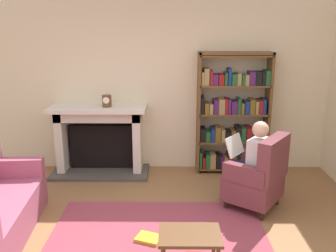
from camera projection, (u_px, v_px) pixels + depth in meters
The scene contains 9 objects.
back_wall at pixel (162, 85), 5.74m from camera, with size 5.60×0.10×2.70m, color beige.
area_rug at pixel (158, 241), 3.92m from camera, with size 2.40×1.80×0.01m, color #923C4B.
fireplace at pixel (100, 137), 5.70m from camera, with size 1.50×0.64×1.08m.
mantel_clock at pixel (107, 101), 5.45m from camera, with size 0.14×0.14×0.18m.
bookshelf at pixel (233, 116), 5.63m from camera, with size 1.11×0.32×1.89m.
armchair_reading at pixel (259, 177), 4.55m from camera, with size 0.88×0.88×0.97m.
seated_reader at pixel (251, 160), 4.56m from camera, with size 0.59×0.56×1.14m.
side_table at pixel (190, 241), 3.26m from camera, with size 0.56×0.39×0.45m.
scattered_books at pixel (167, 247), 3.78m from camera, with size 0.71×0.62×0.04m.
Camera 1 is at (0.13, -3.15, 2.23)m, focal length 38.85 mm.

